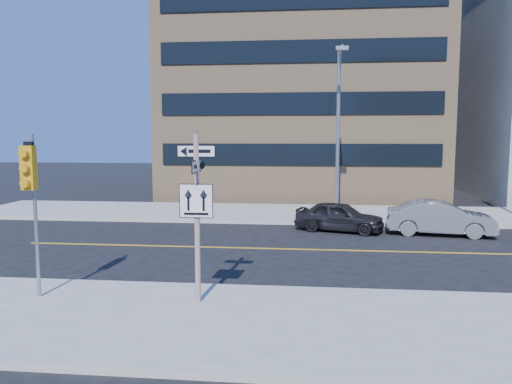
# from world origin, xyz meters

# --- Properties ---
(ground) EXTENTS (120.00, 120.00, 0.00)m
(ground) POSITION_xyz_m (0.00, 0.00, 0.00)
(ground) COLOR black
(ground) RESTS_ON ground
(sign_pole) EXTENTS (0.92, 0.92, 4.06)m
(sign_pole) POSITION_xyz_m (0.00, -2.51, 2.44)
(sign_pole) COLOR beige
(sign_pole) RESTS_ON near_sidewalk
(traffic_signal) EXTENTS (0.32, 0.45, 4.00)m
(traffic_signal) POSITION_xyz_m (-4.00, -2.66, 3.03)
(traffic_signal) COLOR gray
(traffic_signal) RESTS_ON near_sidewalk
(parked_car_a) EXTENTS (2.56, 4.07, 1.29)m
(parked_car_a) POSITION_xyz_m (3.94, 7.68, 0.64)
(parked_car_a) COLOR black
(parked_car_a) RESTS_ON ground
(parked_car_b) EXTENTS (2.11, 4.48, 1.42)m
(parked_car_b) POSITION_xyz_m (8.06, 7.29, 0.71)
(parked_car_b) COLOR slate
(parked_car_b) RESTS_ON ground
(streetlight_a) EXTENTS (0.55, 2.25, 8.00)m
(streetlight_a) POSITION_xyz_m (4.00, 10.76, 4.76)
(streetlight_a) COLOR gray
(streetlight_a) RESTS_ON far_sidewalk
(building_brick) EXTENTS (18.00, 18.00, 18.00)m
(building_brick) POSITION_xyz_m (2.00, 25.00, 9.00)
(building_brick) COLOR tan
(building_brick) RESTS_ON ground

